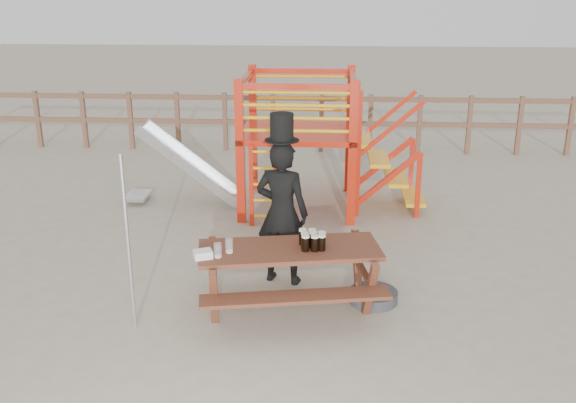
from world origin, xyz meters
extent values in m
plane|color=tan|center=(0.00, 0.00, 0.00)|extent=(60.00, 60.00, 0.00)
cube|color=brown|center=(0.00, 7.00, 1.10)|extent=(15.00, 0.06, 0.10)
cube|color=brown|center=(0.00, 7.00, 0.60)|extent=(15.00, 0.06, 0.10)
cube|color=brown|center=(-5.50, 7.00, 0.60)|extent=(0.09, 0.09, 1.20)
cube|color=brown|center=(-4.50, 7.00, 0.60)|extent=(0.09, 0.09, 1.20)
cube|color=brown|center=(-3.50, 7.00, 0.60)|extent=(0.09, 0.09, 1.20)
cube|color=brown|center=(-2.50, 7.00, 0.60)|extent=(0.09, 0.09, 1.20)
cube|color=brown|center=(-1.50, 7.00, 0.60)|extent=(0.09, 0.09, 1.20)
cube|color=brown|center=(-0.50, 7.00, 0.60)|extent=(0.09, 0.09, 1.20)
cube|color=brown|center=(0.50, 7.00, 0.60)|extent=(0.09, 0.09, 1.20)
cube|color=brown|center=(1.50, 7.00, 0.60)|extent=(0.09, 0.09, 1.20)
cube|color=brown|center=(2.50, 7.00, 0.60)|extent=(0.09, 0.09, 1.20)
cube|color=brown|center=(3.50, 7.00, 0.60)|extent=(0.09, 0.09, 1.20)
cube|color=brown|center=(4.50, 7.00, 0.60)|extent=(0.09, 0.09, 1.20)
cube|color=brown|center=(5.50, 7.00, 0.60)|extent=(0.09, 0.09, 1.20)
cube|color=red|center=(-0.60, 2.80, 1.05)|extent=(0.12, 0.12, 2.10)
cube|color=red|center=(1.00, 2.80, 1.05)|extent=(0.12, 0.12, 2.10)
cube|color=red|center=(-0.60, 4.40, 1.05)|extent=(0.12, 0.12, 2.10)
cube|color=red|center=(1.00, 4.40, 1.05)|extent=(0.12, 0.12, 2.10)
cube|color=red|center=(0.20, 3.60, 1.20)|extent=(1.72, 1.72, 0.08)
cube|color=red|center=(0.20, 2.80, 2.00)|extent=(1.60, 0.08, 0.08)
cube|color=red|center=(0.20, 4.40, 2.00)|extent=(1.60, 0.08, 0.08)
cube|color=red|center=(-0.60, 3.60, 2.00)|extent=(0.08, 1.60, 0.08)
cube|color=red|center=(1.00, 3.60, 2.00)|extent=(0.08, 1.60, 0.08)
cylinder|color=yellow|center=(0.20, 2.80, 1.38)|extent=(1.50, 0.05, 0.05)
cylinder|color=yellow|center=(0.20, 4.40, 1.38)|extent=(1.50, 0.05, 0.05)
cylinder|color=yellow|center=(0.20, 2.80, 1.56)|extent=(1.50, 0.05, 0.05)
cylinder|color=yellow|center=(0.20, 4.40, 1.56)|extent=(1.50, 0.05, 0.05)
cylinder|color=yellow|center=(0.20, 2.80, 1.74)|extent=(1.50, 0.05, 0.05)
cylinder|color=yellow|center=(0.20, 4.40, 1.74)|extent=(1.50, 0.05, 0.05)
cylinder|color=yellow|center=(0.20, 2.80, 1.92)|extent=(1.50, 0.05, 0.05)
cylinder|color=yellow|center=(0.20, 4.40, 1.92)|extent=(1.50, 0.05, 0.05)
cube|color=red|center=(-0.43, 2.65, 0.60)|extent=(0.06, 0.06, 1.20)
cube|color=red|center=(-0.07, 2.65, 0.60)|extent=(0.06, 0.06, 1.20)
cylinder|color=yellow|center=(-0.25, 2.65, 0.15)|extent=(0.36, 0.04, 0.04)
cylinder|color=yellow|center=(-0.25, 2.65, 0.39)|extent=(0.36, 0.04, 0.04)
cylinder|color=yellow|center=(-0.25, 2.65, 0.63)|extent=(0.36, 0.04, 0.04)
cylinder|color=yellow|center=(-0.25, 2.65, 0.87)|extent=(0.36, 0.04, 0.04)
cylinder|color=yellow|center=(-0.25, 2.65, 1.11)|extent=(0.36, 0.04, 0.04)
cube|color=yellow|center=(1.15, 3.60, 1.08)|extent=(0.30, 0.90, 0.06)
cube|color=yellow|center=(1.43, 3.60, 0.78)|extent=(0.30, 0.90, 0.06)
cube|color=yellow|center=(1.71, 3.60, 0.48)|extent=(0.30, 0.90, 0.06)
cube|color=yellow|center=(1.99, 3.60, 0.18)|extent=(0.30, 0.90, 0.06)
cube|color=red|center=(1.55, 3.15, 0.60)|extent=(0.95, 0.08, 0.86)
cube|color=red|center=(1.55, 4.05, 0.60)|extent=(0.95, 0.08, 0.86)
cube|color=silver|center=(-1.50, 3.60, 0.62)|extent=(1.53, 0.55, 1.21)
cube|color=silver|center=(-1.50, 3.33, 0.66)|extent=(1.58, 0.04, 1.28)
cube|color=silver|center=(-1.50, 3.87, 0.66)|extent=(1.58, 0.04, 1.28)
cube|color=silver|center=(-2.40, 3.60, 0.10)|extent=(0.35, 0.55, 0.05)
cube|color=brown|center=(0.27, 0.15, 0.71)|extent=(1.99, 1.03, 0.05)
cube|color=brown|center=(0.37, -0.36, 0.43)|extent=(1.91, 0.60, 0.04)
cube|color=brown|center=(0.18, 0.66, 0.43)|extent=(1.91, 0.60, 0.04)
cube|color=brown|center=(-0.52, 0.01, 0.34)|extent=(0.28, 1.13, 0.68)
cube|color=brown|center=(1.07, 0.29, 0.34)|extent=(0.28, 1.13, 0.68)
imported|color=black|center=(0.14, 0.87, 0.85)|extent=(0.70, 0.55, 1.70)
cube|color=#0A7819|center=(0.18, 1.01, 1.06)|extent=(0.07, 0.04, 0.40)
cylinder|color=black|center=(0.14, 0.87, 1.71)|extent=(0.39, 0.39, 0.01)
cylinder|color=black|center=(0.14, 0.87, 1.86)|extent=(0.26, 0.26, 0.30)
cube|color=white|center=(0.18, 1.00, 1.97)|extent=(0.13, 0.04, 0.03)
cylinder|color=#B2B2B7|center=(-1.29, -0.30, 0.92)|extent=(0.04, 0.04, 1.84)
cylinder|color=#37373C|center=(1.19, 0.41, 0.06)|extent=(0.54, 0.54, 0.12)
cylinder|color=#37373C|center=(1.19, 0.41, 0.18)|extent=(0.06, 0.06, 0.10)
cube|color=white|center=(-0.58, -0.16, 0.77)|extent=(0.22, 0.20, 0.08)
cylinder|color=black|center=(0.44, 0.08, 0.81)|extent=(0.08, 0.08, 0.15)
cylinder|color=#F7E8CA|center=(0.44, 0.08, 0.89)|extent=(0.08, 0.08, 0.02)
cylinder|color=black|center=(0.54, 0.08, 0.81)|extent=(0.08, 0.08, 0.15)
cylinder|color=#F7E8CA|center=(0.54, 0.08, 0.89)|extent=(0.08, 0.08, 0.02)
cylinder|color=black|center=(0.61, 0.11, 0.81)|extent=(0.08, 0.08, 0.15)
cylinder|color=#F7E8CA|center=(0.61, 0.11, 0.89)|extent=(0.08, 0.08, 0.02)
cylinder|color=black|center=(0.43, 0.16, 0.81)|extent=(0.08, 0.08, 0.15)
cylinder|color=#F7E8CA|center=(0.43, 0.16, 0.89)|extent=(0.08, 0.08, 0.02)
cylinder|color=black|center=(0.52, 0.19, 0.81)|extent=(0.08, 0.08, 0.15)
cylinder|color=#F7E8CA|center=(0.52, 0.19, 0.89)|extent=(0.08, 0.08, 0.02)
cylinder|color=black|center=(0.61, 0.19, 0.81)|extent=(0.08, 0.08, 0.15)
cylinder|color=#F7E8CA|center=(0.61, 0.19, 0.89)|extent=(0.08, 0.08, 0.02)
cylinder|color=black|center=(0.41, 0.26, 0.81)|extent=(0.08, 0.08, 0.15)
cylinder|color=#F7E8CA|center=(0.41, 0.26, 0.89)|extent=(0.08, 0.08, 0.02)
cylinder|color=black|center=(0.51, 0.26, 0.81)|extent=(0.08, 0.08, 0.15)
cylinder|color=#F7E8CA|center=(0.51, 0.26, 0.89)|extent=(0.08, 0.08, 0.02)
cylinder|color=silver|center=(-0.33, -0.01, 0.81)|extent=(0.08, 0.08, 0.15)
cylinder|color=#F7E8CA|center=(-0.33, -0.01, 0.74)|extent=(0.07, 0.07, 0.02)
cylinder|color=silver|center=(-0.43, -0.14, 0.81)|extent=(0.08, 0.08, 0.15)
cylinder|color=#F7E8CA|center=(-0.43, -0.14, 0.74)|extent=(0.07, 0.07, 0.02)
camera|label=1|loc=(0.66, -6.01, 3.37)|focal=40.00mm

